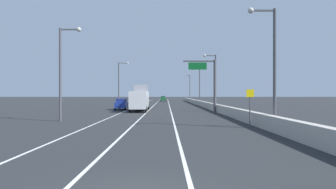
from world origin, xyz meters
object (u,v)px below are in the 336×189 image
object	(u,v)px
lamp_post_right_near	(271,59)
lamp_post_right_fourth	(189,86)
lamp_post_left_mid	(120,81)
box_truck	(140,99)
car_yellow_2	(141,100)
speed_advisory_sign	(250,105)
lamp_post_left_near	(63,67)
car_green_0	(163,99)
lamp_post_right_second	(214,78)
lamp_post_right_third	(198,83)
car_blue_1	(122,104)
overhead_sign_gantry	(210,79)

from	to	relation	value
lamp_post_right_near	lamp_post_right_fourth	bearing A→B (deg)	90.05
lamp_post_left_mid	box_truck	bearing A→B (deg)	-67.25
car_yellow_2	box_truck	world-z (taller)	box_truck
speed_advisory_sign	lamp_post_right_fourth	distance (m)	69.85
lamp_post_right_near	lamp_post_right_fourth	size ratio (longest dim) A/B	1.00
lamp_post_left_near	lamp_post_left_mid	distance (m)	28.37
car_green_0	car_yellow_2	world-z (taller)	car_yellow_2
box_truck	lamp_post_right_second	bearing A→B (deg)	8.72
lamp_post_right_third	lamp_post_right_fourth	xyz separation A→B (m)	(-0.34, 23.64, 0.00)
lamp_post_right_fourth	lamp_post_right_third	bearing A→B (deg)	-89.17
car_blue_1	lamp_post_right_second	bearing A→B (deg)	-3.84
lamp_post_right_third	box_truck	bearing A→B (deg)	-115.62
lamp_post_left_mid	car_yellow_2	xyz separation A→B (m)	(2.12, 22.99, -4.32)
lamp_post_right_fourth	lamp_post_left_mid	distance (m)	40.36
speed_advisory_sign	lamp_post_left_near	bearing A→B (deg)	163.75
car_green_0	car_blue_1	bearing A→B (deg)	-97.11
lamp_post_right_third	lamp_post_left_near	bearing A→B (deg)	-113.66
lamp_post_left_near	box_truck	world-z (taller)	lamp_post_left_near
car_blue_1	car_green_0	bearing A→B (deg)	82.89
lamp_post_left_mid	box_truck	size ratio (longest dim) A/B	0.93
lamp_post_right_second	car_green_0	distance (m)	52.13
lamp_post_left_near	car_blue_1	distance (m)	19.33
car_yellow_2	lamp_post_left_near	bearing A→B (deg)	-93.05
lamp_post_right_second	car_yellow_2	distance (m)	37.17
car_yellow_2	lamp_post_left_mid	bearing A→B (deg)	-95.28
overhead_sign_gantry	box_truck	size ratio (longest dim) A/B	0.77
lamp_post_right_second	car_blue_1	distance (m)	15.80
lamp_post_right_second	car_blue_1	bearing A→B (deg)	176.16
car_blue_1	lamp_post_left_mid	bearing A→B (deg)	101.64
lamp_post_right_near	lamp_post_right_second	world-z (taller)	same
lamp_post_left_near	lamp_post_right_second	bearing A→B (deg)	44.79
lamp_post_right_fourth	lamp_post_left_near	size ratio (longest dim) A/B	1.00
speed_advisory_sign	car_yellow_2	size ratio (longest dim) A/B	0.65
box_truck	lamp_post_right_third	bearing A→B (deg)	64.38
lamp_post_left_mid	lamp_post_right_near	bearing A→B (deg)	-63.42
lamp_post_right_near	car_yellow_2	xyz separation A→B (m)	(-15.07, 57.35, -4.32)
speed_advisory_sign	overhead_sign_gantry	bearing A→B (deg)	91.49
lamp_post_right_third	car_blue_1	distance (m)	27.75
box_truck	car_yellow_2	bearing A→B (deg)	95.05
lamp_post_left_near	car_yellow_2	world-z (taller)	lamp_post_left_near
speed_advisory_sign	car_yellow_2	distance (m)	57.89
lamp_post_right_second	lamp_post_right_third	xyz separation A→B (m)	(0.32, 23.64, 0.00)
lamp_post_right_third	car_green_0	size ratio (longest dim) A/B	2.18
lamp_post_left_near	car_blue_1	xyz separation A→B (m)	(2.61, 18.65, -4.34)
lamp_post_left_near	box_truck	xyz separation A→B (m)	(5.87, 15.81, -3.40)
lamp_post_right_near	lamp_post_right_fourth	distance (m)	70.91
lamp_post_right_second	overhead_sign_gantry	bearing A→B (deg)	-106.33
car_blue_1	box_truck	bearing A→B (deg)	-41.04
lamp_post_right_fourth	car_blue_1	bearing A→B (deg)	-108.11
lamp_post_right_third	car_green_0	distance (m)	29.37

